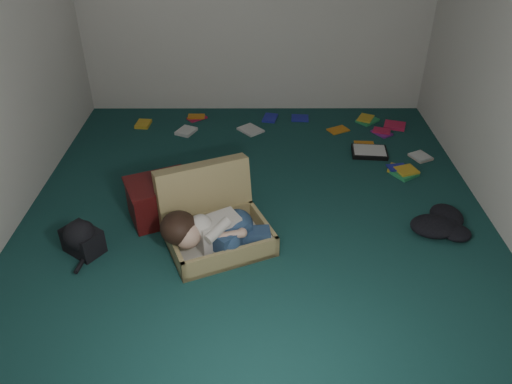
{
  "coord_description": "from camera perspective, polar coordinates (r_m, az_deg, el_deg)",
  "views": [
    {
      "loc": [
        -0.01,
        -3.47,
        2.55
      ],
      "look_at": [
        0.0,
        -0.15,
        0.35
      ],
      "focal_mm": 35.0,
      "sensor_mm": 36.0,
      "label": 1
    }
  ],
  "objects": [
    {
      "name": "floor",
      "position": [
        4.3,
        -0.0,
        -2.77
      ],
      "size": [
        4.5,
        4.5,
        0.0
      ],
      "primitive_type": "plane",
      "color": "#16403E",
      "rests_on": "ground"
    },
    {
      "name": "wall_front",
      "position": [
        1.75,
        0.15,
        -12.29
      ],
      "size": [
        4.5,
        0.0,
        4.5
      ],
      "primitive_type": "plane",
      "rotation": [
        -1.57,
        0.0,
        0.0
      ],
      "color": "silver",
      "rests_on": "ground"
    },
    {
      "name": "suitcase",
      "position": [
        4.0,
        -4.93,
        -3.16
      ],
      "size": [
        1.0,
        0.99,
        0.57
      ],
      "rotation": [
        0.0,
        0.0,
        0.4
      ],
      "color": "tan",
      "rests_on": "floor"
    },
    {
      "name": "person",
      "position": [
        3.81,
        -4.77,
        -4.41
      ],
      "size": [
        0.86,
        0.45,
        0.35
      ],
      "rotation": [
        0.0,
        0.0,
        0.4
      ],
      "color": "silver",
      "rests_on": "suitcase"
    },
    {
      "name": "maroon_bin",
      "position": [
        4.27,
        -10.9,
        -0.85
      ],
      "size": [
        0.64,
        0.58,
        0.36
      ],
      "rotation": [
        0.0,
        0.0,
        0.42
      ],
      "color": "#480E0F",
      "rests_on": "floor"
    },
    {
      "name": "backpack",
      "position": [
        4.1,
        -19.2,
        -5.19
      ],
      "size": [
        0.47,
        0.45,
        0.22
      ],
      "primitive_type": null,
      "rotation": [
        0.0,
        0.0,
        -0.62
      ],
      "color": "black",
      "rests_on": "floor"
    },
    {
      "name": "clothing_pile",
      "position": [
        4.4,
        20.97,
        -3.19
      ],
      "size": [
        0.59,
        0.54,
        0.16
      ],
      "primitive_type": null,
      "rotation": [
        0.0,
        0.0,
        0.33
      ],
      "color": "black",
      "rests_on": "floor"
    },
    {
      "name": "paper_tray",
      "position": [
        5.35,
        12.83,
        4.49
      ],
      "size": [
        0.38,
        0.3,
        0.05
      ],
      "rotation": [
        0.0,
        0.0,
        -0.1
      ],
      "color": "black",
      "rests_on": "floor"
    },
    {
      "name": "book_scatter",
      "position": [
        5.64,
        6.46,
        6.58
      ],
      "size": [
        3.2,
        1.54,
        0.02
      ],
      "color": "gold",
      "rests_on": "floor"
    }
  ]
}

